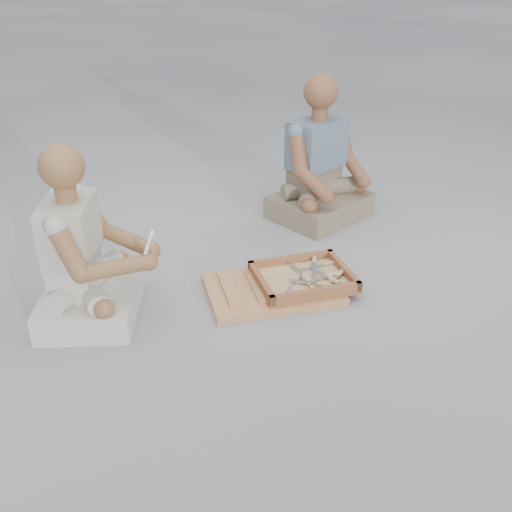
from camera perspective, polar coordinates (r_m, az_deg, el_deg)
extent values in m
plane|color=#A3A3A8|center=(2.62, 0.66, -7.40)|extent=(60.00, 60.00, 0.00)
cube|color=#AE6E43|center=(2.87, 1.67, -3.34)|extent=(0.68, 0.47, 0.04)
cube|color=brown|center=(2.90, 4.71, -2.50)|extent=(0.51, 0.42, 0.01)
cube|color=brown|center=(3.02, 3.55, -0.38)|extent=(0.47, 0.08, 0.05)
cube|color=brown|center=(2.74, 6.04, -3.72)|extent=(0.47, 0.08, 0.05)
cube|color=brown|center=(2.96, 8.74, -1.33)|extent=(0.07, 0.38, 0.05)
cube|color=brown|center=(2.82, 0.52, -2.63)|extent=(0.07, 0.38, 0.05)
cube|color=tan|center=(2.89, 4.72, -2.31)|extent=(0.45, 0.36, 0.01)
cube|color=silver|center=(2.98, 5.55, -1.19)|extent=(0.15, 0.05, 0.00)
cylinder|color=tan|center=(3.03, 7.36, -0.76)|extent=(0.07, 0.04, 0.02)
cube|color=silver|center=(2.83, 4.68, -2.57)|extent=(0.14, 0.08, 0.00)
cylinder|color=tan|center=(2.81, 6.87, -2.88)|extent=(0.07, 0.05, 0.02)
cube|color=silver|center=(2.80, 3.43, -3.19)|extent=(0.10, 0.13, 0.00)
cylinder|color=tan|center=(2.89, 4.24, -2.16)|extent=(0.06, 0.07, 0.02)
cube|color=silver|center=(2.94, 4.07, -1.29)|extent=(0.05, 0.15, 0.00)
cylinder|color=tan|center=(2.86, 5.12, -2.27)|extent=(0.04, 0.07, 0.02)
cube|color=silver|center=(2.85, 4.90, -2.43)|extent=(0.04, 0.15, 0.00)
cylinder|color=tan|center=(2.76, 5.93, -3.49)|extent=(0.04, 0.07, 0.02)
cube|color=silver|center=(2.95, 5.82, -1.23)|extent=(0.06, 0.15, 0.00)
cylinder|color=tan|center=(3.05, 5.85, -0.22)|extent=(0.04, 0.07, 0.02)
cube|color=silver|center=(2.83, 7.35, -2.65)|extent=(0.12, 0.11, 0.00)
cylinder|color=tan|center=(2.92, 8.39, -1.74)|extent=(0.07, 0.06, 0.02)
cube|color=silver|center=(2.92, 6.40, -1.54)|extent=(0.07, 0.14, 0.00)
cylinder|color=tan|center=(2.85, 7.83, -2.44)|extent=(0.05, 0.07, 0.02)
cube|color=silver|center=(2.85, 5.71, -2.34)|extent=(0.15, 0.05, 0.00)
cylinder|color=tan|center=(2.90, 7.60, -1.88)|extent=(0.07, 0.04, 0.02)
cube|color=tan|center=(3.11, 6.95, -1.32)|extent=(0.02, 0.02, 0.00)
cube|color=tan|center=(3.01, 2.66, -2.27)|extent=(0.02, 0.02, 0.00)
cube|color=tan|center=(3.19, 4.10, -0.39)|extent=(0.02, 0.02, 0.00)
cube|color=tan|center=(3.07, 7.85, -1.85)|extent=(0.02, 0.02, 0.00)
cube|color=tan|center=(3.21, 3.83, -0.15)|extent=(0.02, 0.02, 0.00)
cube|color=tan|center=(2.73, 5.66, -5.88)|extent=(0.02, 0.02, 0.00)
cube|color=tan|center=(2.87, 3.36, -3.88)|extent=(0.02, 0.02, 0.00)
cube|color=tan|center=(3.22, 0.45, 0.00)|extent=(0.02, 0.02, 0.00)
cube|color=tan|center=(3.33, 8.29, 0.66)|extent=(0.02, 0.02, 0.00)
cube|color=tan|center=(2.70, 6.80, -6.28)|extent=(0.02, 0.02, 0.00)
cube|color=tan|center=(2.87, 3.86, -3.90)|extent=(0.02, 0.02, 0.00)
cube|color=tan|center=(3.12, -0.78, -1.03)|extent=(0.02, 0.02, 0.00)
cube|color=tan|center=(2.85, 9.07, -4.49)|extent=(0.02, 0.02, 0.00)
cube|color=beige|center=(2.80, -16.08, -4.32)|extent=(0.49, 0.59, 0.14)
cube|color=beige|center=(2.74, -17.61, -1.66)|extent=(0.22, 0.32, 0.16)
cube|color=beige|center=(2.64, -18.10, 2.48)|extent=(0.25, 0.36, 0.27)
sphere|color=brown|center=(2.53, -18.88, 8.46)|extent=(0.19, 0.19, 0.19)
sphere|color=brown|center=(2.68, -10.42, 0.57)|extent=(0.09, 0.09, 0.09)
sphere|color=brown|center=(2.58, -10.69, -0.55)|extent=(0.09, 0.09, 0.09)
cube|color=#7A7058|center=(3.71, 6.38, 5.02)|extent=(0.73, 0.69, 0.15)
cube|color=#7A7058|center=(3.69, 5.81, 7.62)|extent=(0.37, 0.34, 0.18)
cube|color=slate|center=(3.61, 6.11, 11.12)|extent=(0.42, 0.38, 0.30)
sphere|color=brown|center=(3.52, 6.51, 16.01)|extent=(0.21, 0.21, 0.21)
sphere|color=brown|center=(3.67, 10.71, 7.33)|extent=(0.09, 0.09, 0.09)
sphere|color=brown|center=(3.41, 7.09, 5.94)|extent=(0.09, 0.09, 0.09)
cube|color=white|center=(2.54, -10.66, 1.34)|extent=(0.06, 0.05, 0.10)
cube|color=black|center=(2.54, -10.67, 1.53)|extent=(0.02, 0.03, 0.03)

